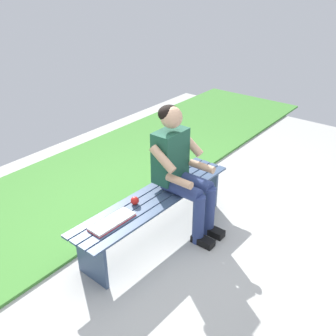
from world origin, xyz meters
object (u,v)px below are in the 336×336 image
object	(u,v)px
bench_near	(155,206)
apple	(135,201)
book_open	(112,222)
person_seated	(181,166)

from	to	relation	value
bench_near	apple	world-z (taller)	apple
book_open	person_seated	bearing A→B (deg)	173.03
bench_near	book_open	distance (m)	0.54
bench_near	person_seated	size ratio (longest dim) A/B	1.46
book_open	apple	bearing A→B (deg)	-171.03
bench_near	person_seated	distance (m)	0.44
person_seated	book_open	bearing A→B (deg)	-8.71
bench_near	apple	bearing A→B (deg)	-16.21
bench_near	person_seated	world-z (taller)	person_seated
person_seated	book_open	xyz separation A→B (m)	(0.78, -0.12, -0.23)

